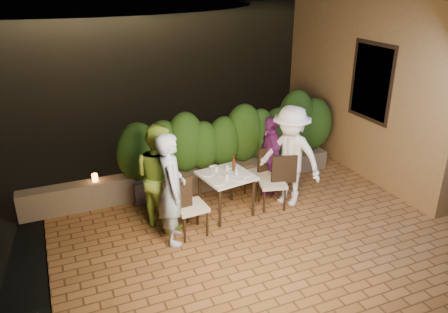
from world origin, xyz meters
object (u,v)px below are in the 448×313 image
dining_table (226,194)px  diner_green (159,176)px  bowl (214,168)px  chair_right_back (259,173)px  diner_white (290,156)px  parapet_lamp (95,178)px  beer_bottle (234,163)px  chair_left_front (191,206)px  chair_left_back (174,196)px  chair_right_front (272,182)px  diner_blue (172,189)px  diner_purple (270,155)px

dining_table → diner_green: diner_green is taller
diner_green → dining_table: bearing=-124.9°
bowl → chair_right_back: 0.97m
diner_white → parapet_lamp: diner_white is taller
dining_table → beer_bottle: size_ratio=2.90×
chair_left_front → diner_white: diner_white is taller
chair_left_back → diner_white: diner_white is taller
chair_right_front → diner_blue: 2.04m
chair_right_front → parapet_lamp: bearing=-9.6°
diner_white → parapet_lamp: size_ratio=13.34×
diner_green → parapet_lamp: bearing=10.4°
chair_left_front → chair_left_back: chair_left_front is taller
chair_left_back → diner_green: size_ratio=0.52×
beer_bottle → parapet_lamp: (-2.27, 1.06, -0.32)m
diner_blue → diner_green: (-0.05, 0.56, -0.02)m
beer_bottle → bowl: 0.37m
chair_left_back → chair_right_front: size_ratio=0.95×
chair_right_back → parapet_lamp: 3.02m
chair_left_front → diner_purple: (1.89, 0.83, 0.26)m
chair_left_back → diner_white: bearing=-0.9°
bowl → chair_right_back: chair_right_back is taller
diner_blue → diner_white: (2.33, 0.36, 0.02)m
diner_white → dining_table: bearing=-127.2°
beer_bottle → chair_left_back: size_ratio=0.31×
bowl → chair_left_front: bearing=-134.6°
bowl → chair_right_front: bearing=-24.2°
diner_blue → diner_purple: 2.39m
chair_right_front → parapet_lamp: size_ratio=7.09×
chair_left_back → diner_green: (-0.25, -0.03, 0.43)m
beer_bottle → chair_left_back: bearing=179.0°
chair_left_front → parapet_lamp: bearing=125.5°
diner_blue → diner_purple: size_ratio=1.17×
chair_left_back → diner_blue: (-0.20, -0.59, 0.44)m
chair_right_front → chair_left_back: bearing=6.1°
chair_left_front → diner_green: 0.73m
chair_right_back → diner_purple: bearing=-172.7°
dining_table → diner_purple: diner_purple is taller
diner_purple → bowl: bearing=-73.0°
diner_white → parapet_lamp: 3.54m
beer_bottle → parapet_lamp: 2.52m
diner_green → diner_purple: (2.26, 0.33, -0.12)m
beer_bottle → diner_blue: diner_blue is taller
diner_green → chair_left_back: bearing=-114.5°
bowl → diner_white: bearing=-17.0°
beer_bottle → diner_purple: 0.97m
dining_table → beer_bottle: bearing=28.5°
chair_left_back → diner_blue: bearing=-104.0°
chair_right_front → parapet_lamp: 3.20m
chair_left_back → diner_blue: diner_blue is taller
chair_left_back → diner_blue: size_ratio=0.52×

